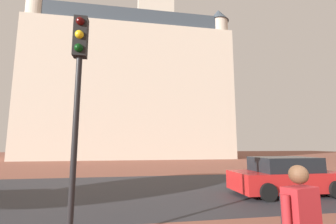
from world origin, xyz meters
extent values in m
plane|color=brown|center=(0.00, 10.00, 0.00)|extent=(120.00, 120.00, 0.00)
cube|color=#2D2D33|center=(0.00, 9.25, 0.00)|extent=(120.00, 8.96, 0.00)
cube|color=beige|center=(-2.20, 35.50, 9.68)|extent=(29.81, 12.03, 19.36)
cube|color=#38424C|center=(-2.20, 35.50, 20.56)|extent=(27.42, 11.06, 2.40)
cube|color=beige|center=(1.41, 35.50, 16.89)|extent=(5.79, 5.79, 33.77)
cylinder|color=beige|center=(-15.61, 30.98, 11.92)|extent=(2.80, 2.80, 23.83)
cylinder|color=beige|center=(11.20, 30.98, 10.74)|extent=(2.80, 2.80, 21.48)
cone|color=#38424C|center=(11.20, 30.98, 22.48)|extent=(3.20, 3.20, 2.00)
cube|color=maroon|center=(-0.51, 1.13, 1.17)|extent=(0.45, 0.32, 0.62)
cylinder|color=maroon|center=(-0.26, 1.20, 1.12)|extent=(0.09, 0.09, 0.59)
cylinder|color=maroon|center=(-0.76, 1.06, 1.12)|extent=(0.09, 0.09, 0.59)
cube|color=black|center=(-0.54, 1.23, 1.19)|extent=(0.31, 0.21, 0.40)
sphere|color=brown|center=(-0.51, 1.13, 1.62)|extent=(0.22, 0.22, 0.22)
cube|color=red|center=(3.78, 7.28, 0.54)|extent=(4.22, 1.90, 0.73)
cube|color=black|center=(3.78, 7.28, 1.19)|extent=(2.36, 1.67, 0.57)
cylinder|color=black|center=(2.38, 6.33, 0.32)|extent=(0.64, 0.22, 0.64)
cylinder|color=black|center=(2.38, 8.22, 0.32)|extent=(0.64, 0.22, 0.64)
cylinder|color=black|center=(5.17, 6.33, 0.32)|extent=(0.64, 0.22, 0.64)
cylinder|color=black|center=(5.17, 8.22, 0.32)|extent=(0.64, 0.22, 0.64)
cylinder|color=black|center=(-3.58, 3.60, 1.92)|extent=(0.12, 0.12, 3.84)
cube|color=black|center=(-3.58, 3.60, 4.29)|extent=(0.28, 0.24, 0.90)
sphere|color=#390606|center=(-3.58, 3.47, 4.59)|extent=(0.18, 0.18, 0.18)
sphere|color=yellow|center=(-3.58, 3.47, 4.29)|extent=(0.18, 0.18, 0.18)
sphere|color=#06330C|center=(-3.58, 3.47, 3.99)|extent=(0.18, 0.18, 0.18)
camera|label=1|loc=(-2.50, -1.36, 1.96)|focal=24.55mm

